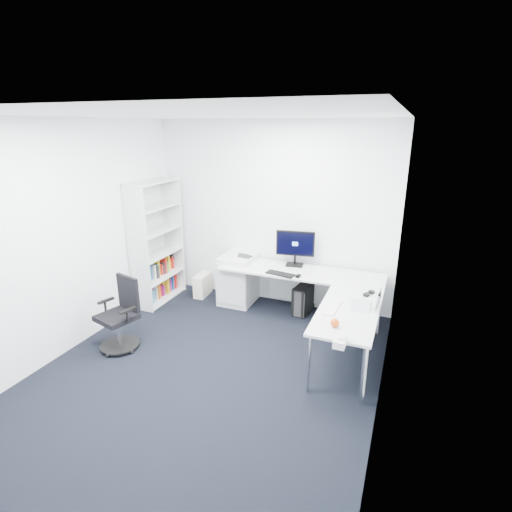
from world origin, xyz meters
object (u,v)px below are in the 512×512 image
at_px(bookshelf, 156,242).
at_px(laptop, 361,297).
at_px(monitor, 295,248).
at_px(task_chair, 116,315).
at_px(l_desk, 293,302).

bearing_deg(bookshelf, laptop, -10.46).
bearing_deg(monitor, task_chair, -139.98).
bearing_deg(laptop, monitor, 132.28).
bearing_deg(laptop, task_chair, -166.78).
bearing_deg(monitor, l_desk, -83.12).
relative_size(bookshelf, monitor, 3.35).
bearing_deg(task_chair, laptop, 32.61).
bearing_deg(l_desk, laptop, -29.26).
xyz_separation_m(bookshelf, laptop, (3.11, -0.57, -0.14)).
height_order(l_desk, monitor, monitor).
bearing_deg(bookshelf, monitor, 12.84).
bearing_deg(monitor, laptop, -52.39).
xyz_separation_m(task_chair, laptop, (2.74, 0.84, 0.34)).
height_order(l_desk, laptop, laptop).
bearing_deg(task_chair, l_desk, 52.68).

